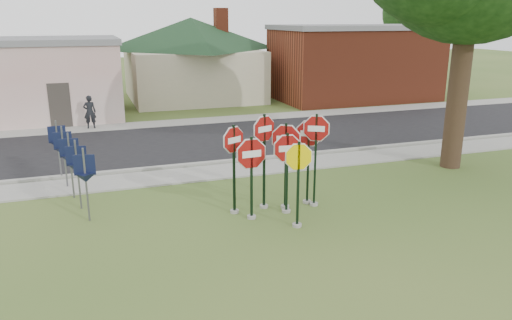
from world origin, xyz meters
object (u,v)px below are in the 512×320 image
object	(u,v)px
stop_sign_center	(287,162)
stop_sign_left	(251,166)
pedestrian	(90,112)
stop_sign_yellow	(298,175)

from	to	relation	value
stop_sign_center	stop_sign_left	size ratio (longest dim) A/B	1.00
stop_sign_center	pedestrian	size ratio (longest dim) A/B	1.49
stop_sign_yellow	pedestrian	bearing A→B (deg)	108.81
stop_sign_yellow	pedestrian	xyz separation A→B (m)	(-4.75, 13.94, -0.56)
stop_sign_yellow	stop_sign_center	bearing A→B (deg)	83.76
stop_sign_center	stop_sign_left	world-z (taller)	stop_sign_left
stop_sign_center	stop_sign_left	bearing A→B (deg)	-174.44
stop_sign_yellow	stop_sign_left	world-z (taller)	stop_sign_left
stop_sign_left	pedestrian	xyz separation A→B (m)	(-3.81, 13.04, -0.60)
stop_sign_yellow	stop_sign_left	distance (m)	1.31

